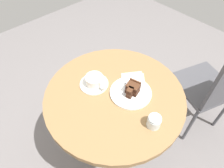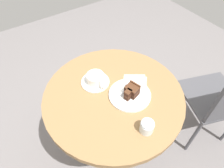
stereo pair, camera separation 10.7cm
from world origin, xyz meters
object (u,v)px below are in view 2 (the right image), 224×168
(napkin, at_px, (135,83))
(sugar_pot, at_px, (147,126))
(cake_slice, at_px, (132,91))
(fork, at_px, (126,87))
(cafe_chair, at_px, (223,99))
(cake_plate, at_px, (130,95))
(coffee_cup, at_px, (96,79))
(teaspoon, at_px, (103,84))
(saucer, at_px, (95,82))

(napkin, xyz_separation_m, sugar_pot, (0.26, -0.14, 0.03))
(cake_slice, bearing_deg, sugar_pot, -17.79)
(fork, relative_size, sugar_pot, 1.65)
(cafe_chair, bearing_deg, cake_plate, -3.27)
(coffee_cup, relative_size, teaspoon, 1.28)
(sugar_pot, bearing_deg, fork, 165.04)
(cake_plate, relative_size, fork, 1.86)
(teaspoon, distance_m, fork, 0.13)
(fork, height_order, sugar_pot, sugar_pot)
(coffee_cup, relative_size, cake_plate, 0.58)
(saucer, xyz_separation_m, napkin, (0.13, 0.18, -0.00))
(coffee_cup, relative_size, sugar_pot, 1.78)
(napkin, relative_size, cafe_chair, 0.23)
(napkin, bearing_deg, cafe_chair, 60.08)
(coffee_cup, distance_m, cafe_chair, 0.86)
(cake_slice, bearing_deg, coffee_cup, -149.02)
(cake_slice, height_order, cafe_chair, cafe_chair)
(saucer, distance_m, fork, 0.18)
(cake_plate, bearing_deg, cafe_chair, 67.51)
(fork, xyz_separation_m, sugar_pot, (0.26, -0.07, 0.02))
(saucer, bearing_deg, napkin, 54.49)
(cake_plate, relative_size, cafe_chair, 0.26)
(coffee_cup, height_order, napkin, coffee_cup)
(fork, bearing_deg, saucer, 97.98)
(teaspoon, relative_size, fork, 0.84)
(saucer, bearing_deg, cake_slice, 30.16)
(saucer, bearing_deg, cake_plate, 30.09)
(cafe_chair, bearing_deg, cake_slice, -2.88)
(coffee_cup, relative_size, cafe_chair, 0.15)
(saucer, bearing_deg, cafe_chair, 58.57)
(saucer, bearing_deg, fork, 40.24)
(napkin, distance_m, cafe_chair, 0.64)
(cake_plate, xyz_separation_m, fork, (-0.05, 0.01, 0.01))
(cake_plate, xyz_separation_m, sugar_pot, (0.21, -0.06, 0.03))
(saucer, height_order, fork, fork)
(cake_plate, relative_size, cake_slice, 2.42)
(cake_plate, bearing_deg, saucer, -149.91)
(teaspoon, bearing_deg, coffee_cup, -115.76)
(cake_slice, xyz_separation_m, sugar_pot, (0.20, -0.06, -0.01))
(saucer, distance_m, cake_plate, 0.21)
(cake_plate, bearing_deg, cake_slice, 31.92)
(cake_plate, distance_m, sugar_pot, 0.22)
(coffee_cup, bearing_deg, cake_plate, 30.95)
(fork, relative_size, cafe_chair, 0.14)
(saucer, height_order, cake_slice, cake_slice)
(fork, bearing_deg, cake_slice, -126.27)
(teaspoon, height_order, fork, fork)
(cake_slice, distance_m, napkin, 0.10)
(cafe_chair, height_order, sugar_pot, cafe_chair)
(teaspoon, height_order, cafe_chair, cafe_chair)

